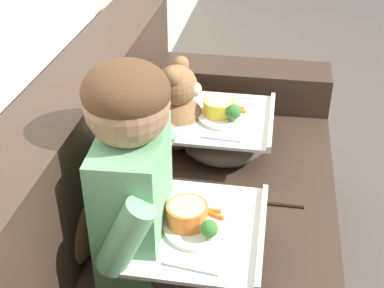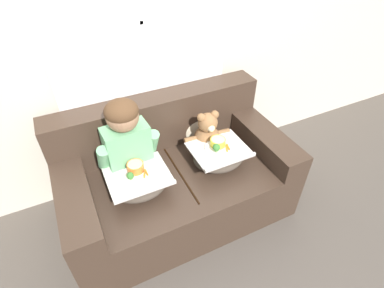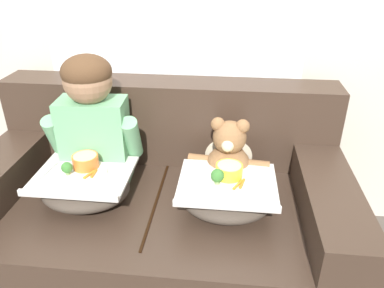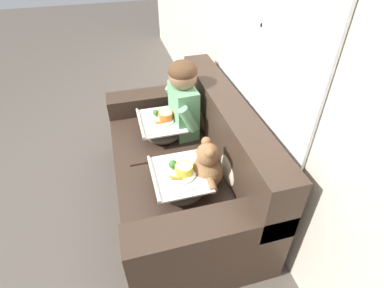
{
  "view_description": "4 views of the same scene",
  "coord_description": "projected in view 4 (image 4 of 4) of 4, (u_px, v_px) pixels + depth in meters",
  "views": [
    {
      "loc": [
        -1.45,
        -0.23,
        1.6
      ],
      "look_at": [
        0.1,
        0.02,
        0.62
      ],
      "focal_mm": 50.0,
      "sensor_mm": 36.0,
      "label": 1
    },
    {
      "loc": [
        -0.62,
        -1.53,
        2.07
      ],
      "look_at": [
        0.11,
        -0.03,
        0.7
      ],
      "focal_mm": 28.0,
      "sensor_mm": 36.0,
      "label": 2
    },
    {
      "loc": [
        0.31,
        -1.42,
        1.5
      ],
      "look_at": [
        0.15,
        0.11,
        0.69
      ],
      "focal_mm": 35.0,
      "sensor_mm": 36.0,
      "label": 3
    },
    {
      "loc": [
        1.69,
        -0.36,
        1.97
      ],
      "look_at": [
        0.07,
        0.08,
        0.63
      ],
      "focal_mm": 28.0,
      "sensor_mm": 36.0,
      "label": 4
    }
  ],
  "objects": [
    {
      "name": "couch",
      "position": [
        187.0,
        169.0,
        2.39
      ],
      "size": [
        1.72,
        0.97,
        0.9
      ],
      "color": "#38281E",
      "rests_on": "ground_plane"
    },
    {
      "name": "teddy_bear",
      "position": [
        206.0,
        168.0,
        1.98
      ],
      "size": [
        0.39,
        0.27,
        0.36
      ],
      "color": "brown",
      "rests_on": "couch"
    },
    {
      "name": "ground_plane",
      "position": [
        181.0,
        198.0,
        2.58
      ],
      "size": [
        14.0,
        14.0,
        0.0
      ],
      "primitive_type": "plane",
      "color": "#4C443D"
    },
    {
      "name": "lap_tray_teddy",
      "position": [
        180.0,
        180.0,
        1.99
      ],
      "size": [
        0.42,
        0.36,
        0.22
      ],
      "color": "#473D33",
      "rests_on": "teddy_bear"
    },
    {
      "name": "wall_back_with_window",
      "position": [
        267.0,
        41.0,
        1.89
      ],
      "size": [
        8.0,
        0.08,
        2.6
      ],
      "color": "beige",
      "rests_on": "ground_plane"
    },
    {
      "name": "throw_pillow_behind_teddy",
      "position": [
        234.0,
        162.0,
        2.02
      ],
      "size": [
        0.34,
        0.16,
        0.35
      ],
      "color": "#C1B293",
      "rests_on": "couch"
    },
    {
      "name": "child_figure",
      "position": [
        183.0,
        96.0,
        2.34
      ],
      "size": [
        0.45,
        0.22,
        0.63
      ],
      "color": "#66A370",
      "rests_on": "couch"
    },
    {
      "name": "lap_tray_child",
      "position": [
        162.0,
        127.0,
        2.47
      ],
      "size": [
        0.42,
        0.36,
        0.22
      ],
      "color": "#473D33",
      "rests_on": "child_figure"
    },
    {
      "name": "throw_pillow_behind_child",
      "position": [
        205.0,
        113.0,
        2.5
      ],
      "size": [
        0.33,
        0.16,
        0.34
      ],
      "color": "#B2754C",
      "rests_on": "couch"
    }
  ]
}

